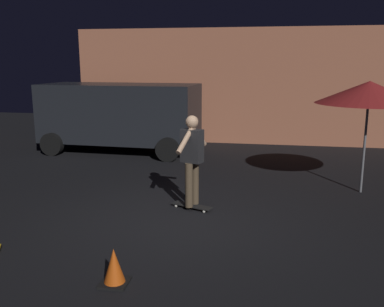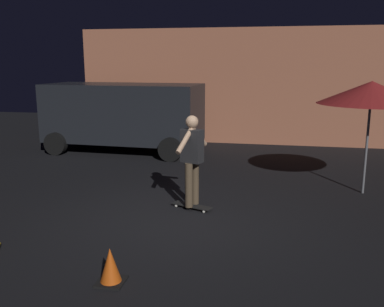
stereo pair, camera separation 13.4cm
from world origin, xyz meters
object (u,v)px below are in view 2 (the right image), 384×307
at_px(patio_umbrella, 371,93).
at_px(traffic_cone, 110,267).
at_px(parked_van, 123,113).
at_px(skater, 192,154).
at_px(skateboard_ridden, 192,206).

relative_size(patio_umbrella, traffic_cone, 5.00).
height_order(patio_umbrella, traffic_cone, patio_umbrella).
xyz_separation_m(parked_van, skater, (3.03, -4.72, -0.12)).
xyz_separation_m(parked_van, traffic_cone, (2.57, -7.55, -0.95)).
distance_m(skater, traffic_cone, 2.99).
distance_m(skateboard_ridden, skater, 0.98).
bearing_deg(traffic_cone, patio_umbrella, 49.89).
distance_m(parked_van, skater, 5.61).
height_order(skater, traffic_cone, skater).
bearing_deg(skateboard_ridden, traffic_cone, -99.24).
bearing_deg(skater, patio_umbrella, 26.30).
xyz_separation_m(patio_umbrella, skateboard_ridden, (-3.30, -1.63, -2.02)).
relative_size(parked_van, skater, 2.81).
bearing_deg(skater, parked_van, 122.73).
bearing_deg(patio_umbrella, parked_van, 153.97).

